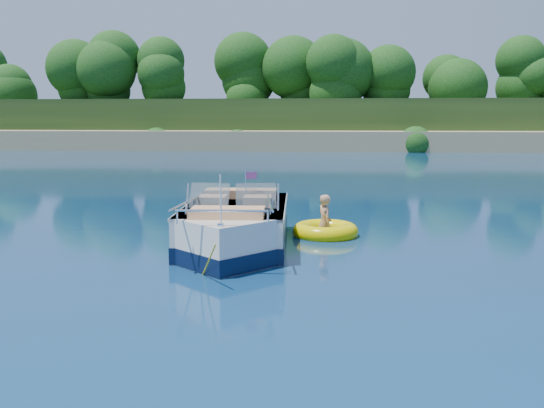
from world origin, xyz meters
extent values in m
plane|color=#091941|center=(0.00, 0.00, 0.00)|extent=(160.00, 160.00, 0.00)
cube|color=tan|center=(0.00, 38.00, 0.50)|extent=(170.00, 8.00, 2.00)
cube|color=black|center=(0.00, 65.00, 1.00)|extent=(170.00, 56.00, 6.00)
cylinder|color=black|center=(-18.00, 40.50, 3.10)|extent=(0.44, 0.44, 3.20)
sphere|color=black|center=(-18.00, 40.50, 6.14)|extent=(5.28, 5.28, 5.28)
cylinder|color=black|center=(0.00, 42.00, 3.30)|extent=(0.44, 0.44, 3.60)
sphere|color=black|center=(0.00, 42.00, 6.72)|extent=(5.94, 5.94, 5.94)
cube|color=silver|center=(-0.99, 1.19, 0.30)|extent=(2.17, 3.84, 1.04)
cube|color=silver|center=(-0.90, -0.58, 0.30)|extent=(1.98, 1.98, 1.04)
cube|color=black|center=(-0.99, 1.19, 0.16)|extent=(2.20, 3.88, 0.30)
cube|color=black|center=(-0.90, -0.58, 0.16)|extent=(2.02, 2.02, 0.30)
cube|color=tan|center=(-1.00, 1.49, 0.59)|extent=(1.72, 2.70, 0.10)
cube|color=silver|center=(-0.99, 1.19, 0.79)|extent=(2.21, 3.84, 0.06)
cube|color=black|center=(-1.09, 3.24, 0.35)|extent=(0.56, 0.37, 0.89)
cube|color=#8C9EA5|center=(-1.40, 0.48, 1.08)|extent=(0.79, 0.33, 0.48)
cube|color=#8C9EA5|center=(-0.51, 0.52, 1.08)|extent=(0.81, 0.40, 0.48)
cube|color=tan|center=(-1.42, 0.92, 0.82)|extent=(0.57, 0.57, 0.40)
cube|color=tan|center=(-0.53, 0.97, 0.82)|extent=(0.57, 0.57, 0.40)
cube|color=tan|center=(-1.04, 2.18, 0.82)|extent=(1.57, 0.62, 0.38)
cube|color=tan|center=(-0.91, -0.39, 0.80)|extent=(1.34, 0.81, 0.34)
cylinder|color=silver|center=(-0.86, -1.33, 1.24)|extent=(0.03, 0.03, 0.84)
cube|color=red|center=(-0.60, 0.52, 1.48)|extent=(0.22, 0.03, 0.14)
cube|color=silver|center=(-0.85, -1.38, 0.85)|extent=(0.10, 0.06, 0.05)
cylinder|color=yellow|center=(-0.98, -1.73, 0.35)|extent=(0.44, 0.99, 0.76)
torus|color=#E2D001|center=(0.82, 2.20, 0.10)|extent=(1.85, 1.85, 0.38)
torus|color=red|center=(0.82, 2.20, 0.11)|extent=(1.52, 1.52, 0.13)
imported|color=tan|center=(0.79, 2.21, 0.00)|extent=(0.56, 0.78, 1.39)
camera|label=1|loc=(0.85, -10.86, 2.58)|focal=40.00mm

